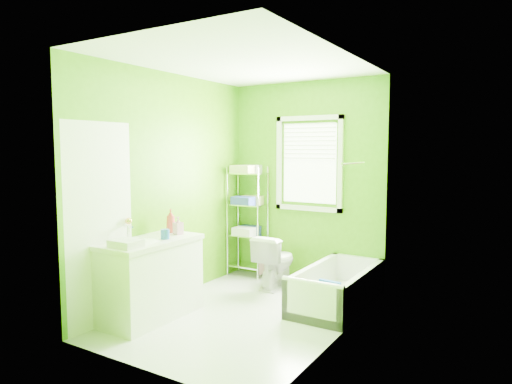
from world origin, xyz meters
The scene contains 9 objects.
ground centered at (0.00, 0.00, 0.00)m, with size 2.90×2.90×0.00m, color silver.
room_envelope centered at (0.00, 0.00, 1.55)m, with size 2.14×2.94×2.62m.
window centered at (0.05, 1.42, 1.61)m, with size 0.92×0.05×1.22m.
door centered at (-1.04, -1.00, 1.00)m, with size 0.09×0.80×2.00m.
right_wall_decor centered at (1.04, -0.02, 1.32)m, with size 0.04×1.48×1.17m.
bathtub centered at (0.72, 0.72, 0.14)m, with size 0.65×1.40×0.45m.
toilet centered at (-0.20, 0.99, 0.34)m, with size 0.37×0.66×0.67m, color white.
vanity centered at (-0.78, -0.60, 0.44)m, with size 0.56×1.09×1.08m.
wire_shelf_unit centered at (-0.78, 1.27, 0.92)m, with size 0.52×0.42×1.52m.
Camera 1 is at (2.52, -3.94, 1.74)m, focal length 32.00 mm.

